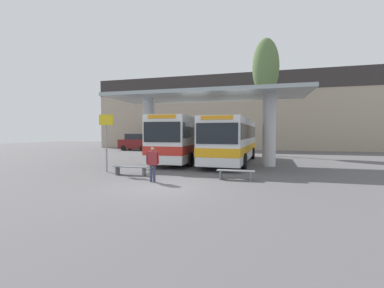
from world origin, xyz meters
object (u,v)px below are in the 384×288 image
at_px(waiting_bench_near_pillar, 236,173).
at_px(poplar_tree_behind_left, 266,69).
at_px(transit_bus_left_bay, 184,138).
at_px(transit_bus_center_bay, 232,139).
at_px(pedestrian_waiting, 153,161).
at_px(waiting_bench_mid_platform, 131,168).
at_px(parked_car_street, 136,142).
at_px(info_sign_platform, 106,131).

distance_m(waiting_bench_near_pillar, poplar_tree_behind_left, 16.78).
bearing_deg(transit_bus_left_bay, transit_bus_center_bay, 179.18).
distance_m(pedestrian_waiting, poplar_tree_behind_left, 18.48).
bearing_deg(waiting_bench_mid_platform, transit_bus_left_bay, 83.77).
height_order(transit_bus_center_bay, parked_car_street, transit_bus_center_bay).
height_order(transit_bus_left_bay, poplar_tree_behind_left, poplar_tree_behind_left).
distance_m(waiting_bench_mid_platform, info_sign_platform, 2.81).
bearing_deg(poplar_tree_behind_left, waiting_bench_near_pillar, -96.08).
xyz_separation_m(transit_bus_center_bay, waiting_bench_near_pillar, (0.94, -7.39, -1.46)).
height_order(pedestrian_waiting, poplar_tree_behind_left, poplar_tree_behind_left).
distance_m(transit_bus_center_bay, pedestrian_waiting, 9.32).
relative_size(transit_bus_center_bay, waiting_bench_near_pillar, 6.41).
bearing_deg(waiting_bench_near_pillar, transit_bus_center_bay, 97.28).
distance_m(pedestrian_waiting, parked_car_street, 22.67).
height_order(transit_bus_center_bay, poplar_tree_behind_left, poplar_tree_behind_left).
height_order(waiting_bench_near_pillar, poplar_tree_behind_left, poplar_tree_behind_left).
relative_size(pedestrian_waiting, poplar_tree_behind_left, 0.14).
distance_m(transit_bus_left_bay, pedestrian_waiting, 8.93).
height_order(transit_bus_left_bay, pedestrian_waiting, transit_bus_left_bay).
bearing_deg(parked_car_street, waiting_bench_near_pillar, -53.06).
distance_m(transit_bus_left_bay, poplar_tree_behind_left, 11.72).
bearing_deg(waiting_bench_mid_platform, poplar_tree_behind_left, 63.92).
relative_size(transit_bus_left_bay, info_sign_platform, 3.25).
bearing_deg(info_sign_platform, waiting_bench_mid_platform, -19.10).
relative_size(transit_bus_left_bay, waiting_bench_near_pillar, 6.01).
xyz_separation_m(transit_bus_left_bay, waiting_bench_mid_platform, (-0.80, -7.31, -1.52)).
distance_m(transit_bus_center_bay, parked_car_street, 17.56).
height_order(poplar_tree_behind_left, parked_car_street, poplar_tree_behind_left).
relative_size(transit_bus_center_bay, parked_car_street, 2.64).
xyz_separation_m(transit_bus_center_bay, waiting_bench_mid_platform, (-4.61, -7.39, -1.45)).
distance_m(info_sign_platform, parked_car_street, 19.10).
relative_size(info_sign_platform, parked_car_street, 0.76).
xyz_separation_m(info_sign_platform, poplar_tree_behind_left, (8.97, 13.85, 6.32)).
height_order(waiting_bench_mid_platform, parked_car_street, parked_car_street).
relative_size(transit_bus_center_bay, poplar_tree_behind_left, 0.98).
relative_size(waiting_bench_mid_platform, pedestrian_waiting, 1.24).
xyz_separation_m(waiting_bench_mid_platform, poplar_tree_behind_left, (7.10, 14.50, 8.30)).
relative_size(transit_bus_center_bay, pedestrian_waiting, 7.21).
distance_m(transit_bus_center_bay, waiting_bench_near_pillar, 7.59).
xyz_separation_m(transit_bus_left_bay, transit_bus_center_bay, (3.81, 0.08, -0.06)).
xyz_separation_m(transit_bus_left_bay, pedestrian_waiting, (1.14, -8.81, -0.90)).
bearing_deg(transit_bus_center_bay, transit_bus_left_bay, 3.99).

